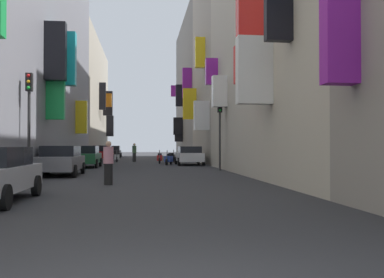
% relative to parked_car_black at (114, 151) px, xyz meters
% --- Properties ---
extents(ground_plane, '(140.00, 140.00, 0.00)m').
position_rel_parked_car_black_xyz_m(ground_plane, '(3.57, -21.88, -0.77)').
color(ground_plane, '#2D2D30').
extents(building_left_mid_b, '(7.27, 22.29, 13.80)m').
position_rel_parked_car_black_xyz_m(building_left_mid_b, '(-4.42, -3.01, 6.12)').
color(building_left_mid_b, '#BCB29E').
rests_on(building_left_mid_b, ground).
extents(building_right_mid_b, '(6.85, 9.64, 18.77)m').
position_rel_parked_car_black_xyz_m(building_right_mid_b, '(11.57, -29.39, 8.61)').
color(building_right_mid_b, '#BCB29E').
rests_on(building_right_mid_b, ground).
extents(building_right_mid_c, '(7.23, 11.52, 21.75)m').
position_rel_parked_car_black_xyz_m(building_right_mid_c, '(11.56, -18.81, 10.09)').
color(building_right_mid_c, '#9E9384').
rests_on(building_right_mid_c, ground).
extents(building_right_far, '(7.36, 21.17, 16.97)m').
position_rel_parked_car_black_xyz_m(building_right_far, '(11.56, -2.47, 7.70)').
color(building_right_far, slate).
rests_on(building_right_far, ground).
extents(parked_car_black, '(1.84, 3.98, 1.49)m').
position_rel_parked_car_black_xyz_m(parked_car_black, '(0.00, 0.00, 0.00)').
color(parked_car_black, black).
rests_on(parked_car_black, ground).
extents(parked_car_red, '(2.02, 4.24, 1.51)m').
position_rel_parked_car_black_xyz_m(parked_car_red, '(-0.29, -12.67, 0.01)').
color(parked_car_red, '#B21E1E').
rests_on(parked_car_red, ground).
extents(parked_car_green, '(2.01, 4.38, 1.48)m').
position_rel_parked_car_black_xyz_m(parked_car_green, '(-0.32, -25.22, 0.00)').
color(parked_car_green, '#236638').
rests_on(parked_car_green, ground).
extents(parked_car_grey, '(1.99, 4.38, 1.47)m').
position_rel_parked_car_black_xyz_m(parked_car_grey, '(-0.42, -33.62, -0.00)').
color(parked_car_grey, slate).
rests_on(parked_car_grey, ground).
extents(parked_car_white, '(2.01, 4.46, 1.43)m').
position_rel_parked_car_black_xyz_m(parked_car_white, '(7.19, -22.53, -0.02)').
color(parked_car_white, white).
rests_on(parked_car_white, ground).
extents(scooter_orange, '(0.80, 1.77, 1.13)m').
position_rel_parked_car_black_xyz_m(scooter_orange, '(0.03, -7.12, -0.31)').
color(scooter_orange, orange).
rests_on(scooter_orange, ground).
extents(scooter_red, '(0.52, 1.94, 1.13)m').
position_rel_parked_car_black_xyz_m(scooter_red, '(5.05, -19.36, -0.31)').
color(scooter_red, red).
rests_on(scooter_red, ground).
extents(scooter_black, '(0.73, 1.75, 1.13)m').
position_rel_parked_car_black_xyz_m(scooter_black, '(6.20, -17.35, -0.31)').
color(scooter_black, black).
rests_on(scooter_black, ground).
extents(scooter_white, '(0.48, 1.91, 1.13)m').
position_rel_parked_car_black_xyz_m(scooter_white, '(1.30, -15.63, -0.31)').
color(scooter_white, silver).
rests_on(scooter_white, ground).
extents(scooter_blue, '(0.77, 1.91, 1.13)m').
position_rel_parked_car_black_xyz_m(scooter_blue, '(5.65, -22.04, -0.31)').
color(scooter_blue, '#2D4CAD').
rests_on(scooter_blue, ground).
extents(pedestrian_crossing, '(0.50, 0.50, 1.71)m').
position_rel_parked_car_black_xyz_m(pedestrian_crossing, '(2.87, -15.69, 0.08)').
color(pedestrian_crossing, '#303030').
rests_on(pedestrian_crossing, ground).
extents(pedestrian_near_left, '(0.51, 0.51, 1.65)m').
position_rel_parked_car_black_xyz_m(pedestrian_near_left, '(2.34, -39.14, 0.05)').
color(pedestrian_near_left, black).
rests_on(pedestrian_near_left, ground).
extents(traffic_light_near_corner, '(0.26, 0.34, 4.22)m').
position_rel_parked_car_black_xyz_m(traffic_light_near_corner, '(8.21, -30.22, 2.10)').
color(traffic_light_near_corner, '#2D2D2D').
rests_on(traffic_light_near_corner, ground).
extents(traffic_light_far_corner, '(0.26, 0.34, 4.49)m').
position_rel_parked_car_black_xyz_m(traffic_light_far_corner, '(-1.06, -37.13, 2.27)').
color(traffic_light_far_corner, '#2D2D2D').
rests_on(traffic_light_far_corner, ground).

